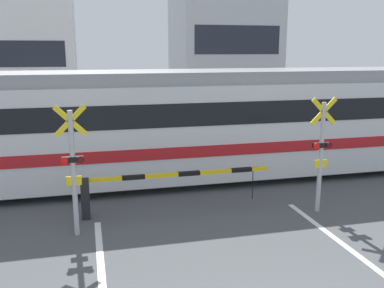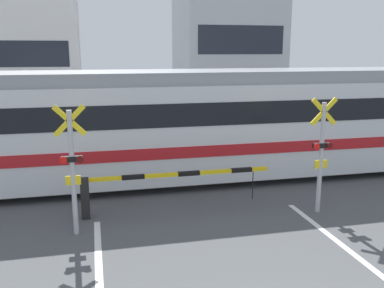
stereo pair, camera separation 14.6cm
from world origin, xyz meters
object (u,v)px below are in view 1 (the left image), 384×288
(crossing_barrier_far, at_px, (195,136))
(crossing_signal_left, at_px, (73,165))
(pedestrian, at_px, (131,119))
(commuter_train, at_px, (202,122))
(crossing_signal_right, at_px, (321,150))
(crossing_barrier_near, at_px, (143,184))

(crossing_barrier_far, height_order, crossing_signal_left, crossing_signal_left)
(crossing_signal_left, bearing_deg, pedestrian, 77.63)
(crossing_barrier_far, bearing_deg, crossing_signal_left, -124.05)
(pedestrian, bearing_deg, commuter_train, -77.02)
(crossing_signal_left, height_order, crossing_signal_right, same)
(crossing_signal_right, xyz_separation_m, pedestrian, (-3.61, 10.20, -0.68))
(crossing_signal_left, height_order, pedestrian, crossing_signal_left)
(crossing_signal_left, bearing_deg, commuter_train, 42.74)
(commuter_train, bearing_deg, crossing_barrier_far, 80.46)
(commuter_train, height_order, crossing_barrier_near, commuter_train)
(crossing_signal_left, relative_size, pedestrian, 1.82)
(crossing_barrier_near, relative_size, crossing_signal_left, 1.64)
(crossing_barrier_far, distance_m, pedestrian, 4.40)
(commuter_train, xyz_separation_m, crossing_barrier_near, (-2.19, -2.63, -1.03))
(commuter_train, xyz_separation_m, crossing_signal_right, (2.06, -3.50, -0.22))
(crossing_barrier_far, height_order, crossing_signal_right, crossing_signal_right)
(pedestrian, bearing_deg, crossing_barrier_far, -62.73)
(commuter_train, xyz_separation_m, crossing_barrier_far, (0.47, 2.80, -1.03))
(commuter_train, xyz_separation_m, pedestrian, (-1.55, 6.71, -0.90))
(commuter_train, height_order, pedestrian, commuter_train)
(commuter_train, distance_m, crossing_barrier_near, 3.57)
(crossing_barrier_near, relative_size, crossing_signal_right, 1.64)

